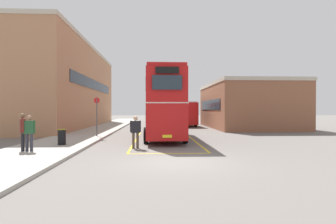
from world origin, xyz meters
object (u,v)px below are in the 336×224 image
Objects in this scene: pedestrian_waiting_near at (23,129)px; pedestrian_boarding at (135,130)px; litter_bin at (62,137)px; single_deck_bus at (182,113)px; pedestrian_waiting_far at (29,130)px; double_decker_bus at (164,104)px; bus_stop_sign at (97,113)px.

pedestrian_boarding is at bearing 16.26° from pedestrian_waiting_near.
single_deck_bus is at bearing 66.17° from litter_bin.
pedestrian_waiting_far is at bearing -107.66° from litter_bin.
pedestrian_waiting_near is at bearing -114.08° from single_deck_bus.
bus_stop_sign is (-4.96, 0.32, -0.66)m from double_decker_bus.
bus_stop_sign is at bearing 176.27° from double_decker_bus.
pedestrian_boarding is at bearing -9.02° from litter_bin.
single_deck_bus is 24.01m from pedestrian_waiting_far.
litter_bin is at bearing 170.98° from pedestrian_boarding.
bus_stop_sign is at bearing -117.66° from single_deck_bus.
bus_stop_sign reaches higher than pedestrian_boarding.
double_decker_bus is 9.70m from pedestrian_waiting_near.
pedestrian_boarding reaches higher than litter_bin.
litter_bin is at bearing 72.34° from pedestrian_waiting_far.
double_decker_bus is 5.65× the size of pedestrian_boarding.
single_deck_bus is 20.95m from pedestrian_boarding.
pedestrian_boarding is (-1.71, -5.14, -1.49)m from double_decker_bus.
pedestrian_waiting_near is at bearing -116.32° from litter_bin.
single_deck_bus is at bearing 66.79° from pedestrian_waiting_far.
double_decker_bus reaches higher than single_deck_bus.
pedestrian_waiting_near is 1.05× the size of pedestrian_waiting_far.
double_decker_bus is at bearing 45.84° from pedestrian_waiting_far.
double_decker_bus is at bearing 43.91° from pedestrian_waiting_near.
pedestrian_waiting_far is at bearing -161.52° from pedestrian_boarding.
single_deck_bus is 5.14× the size of pedestrian_waiting_near.
bus_stop_sign is (1.62, 7.09, 0.73)m from pedestrian_waiting_far.
double_decker_bus reaches higher than pedestrian_waiting_near.
pedestrian_waiting_far is 0.59× the size of bus_stop_sign.
pedestrian_waiting_far reaches higher than pedestrian_boarding.
double_decker_bus is 1.08× the size of single_deck_bus.
pedestrian_waiting_far is at bearing -134.16° from double_decker_bus.
double_decker_bus reaches higher than litter_bin.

